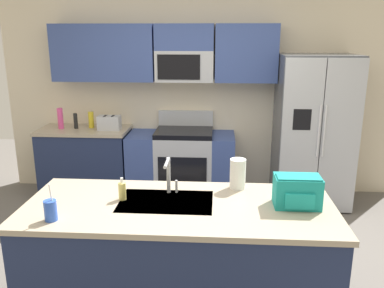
% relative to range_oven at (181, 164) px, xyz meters
% --- Properties ---
extents(ground_plane, '(9.00, 9.00, 0.00)m').
position_rel_range_oven_xyz_m(ground_plane, '(0.23, -1.80, -0.44)').
color(ground_plane, '#66605B').
rests_on(ground_plane, ground).
extents(kitchen_wall_unit, '(5.20, 0.43, 2.60)m').
position_rel_range_oven_xyz_m(kitchen_wall_unit, '(0.08, 0.28, 1.03)').
color(kitchen_wall_unit, beige).
rests_on(kitchen_wall_unit, ground).
extents(back_counter, '(1.15, 0.63, 0.90)m').
position_rel_range_oven_xyz_m(back_counter, '(-1.26, -0.00, 0.01)').
color(back_counter, '#1E2A4D').
rests_on(back_counter, ground).
extents(range_oven, '(1.36, 0.61, 1.10)m').
position_rel_range_oven_xyz_m(range_oven, '(0.00, 0.00, 0.00)').
color(range_oven, '#B7BABF').
rests_on(range_oven, ground).
extents(refrigerator, '(0.90, 0.76, 1.85)m').
position_rel_range_oven_xyz_m(refrigerator, '(1.64, -0.07, 0.48)').
color(refrigerator, '#4C4F54').
rests_on(refrigerator, ground).
extents(island_counter, '(2.23, 0.93, 0.90)m').
position_rel_range_oven_xyz_m(island_counter, '(0.19, -2.29, 0.01)').
color(island_counter, '#1E2A4D').
rests_on(island_counter, ground).
extents(toaster, '(0.28, 0.16, 0.18)m').
position_rel_range_oven_xyz_m(toaster, '(-0.91, -0.05, 0.55)').
color(toaster, '#B7BABF').
rests_on(toaster, back_counter).
extents(pepper_mill, '(0.05, 0.05, 0.20)m').
position_rel_range_oven_xyz_m(pepper_mill, '(-1.36, -0.00, 0.56)').
color(pepper_mill, black).
rests_on(pepper_mill, back_counter).
extents(bottle_pink, '(0.07, 0.07, 0.27)m').
position_rel_range_oven_xyz_m(bottle_pink, '(-1.56, -0.02, 0.59)').
color(bottle_pink, '#EA4C93').
rests_on(bottle_pink, back_counter).
extents(bottle_yellow, '(0.07, 0.07, 0.21)m').
position_rel_range_oven_xyz_m(bottle_yellow, '(-1.18, 0.06, 0.56)').
color(bottle_yellow, yellow).
rests_on(bottle_yellow, back_counter).
extents(sink_faucet, '(0.08, 0.21, 0.28)m').
position_rel_range_oven_xyz_m(sink_faucet, '(0.10, -2.10, 0.62)').
color(sink_faucet, '#B7BABF').
rests_on(sink_faucet, island_counter).
extents(drink_cup_blue, '(0.08, 0.08, 0.26)m').
position_rel_range_oven_xyz_m(drink_cup_blue, '(-0.62, -2.60, 0.53)').
color(drink_cup_blue, blue).
rests_on(drink_cup_blue, island_counter).
extents(soap_dispenser, '(0.06, 0.06, 0.17)m').
position_rel_range_oven_xyz_m(soap_dispenser, '(-0.23, -2.23, 0.53)').
color(soap_dispenser, '#D8CC66').
rests_on(soap_dispenser, island_counter).
extents(paper_towel_roll, '(0.12, 0.12, 0.24)m').
position_rel_range_oven_xyz_m(paper_towel_roll, '(0.63, -1.95, 0.58)').
color(paper_towel_roll, white).
rests_on(paper_towel_roll, island_counter).
extents(backpack, '(0.32, 0.22, 0.23)m').
position_rel_range_oven_xyz_m(backpack, '(1.03, -2.27, 0.57)').
color(backpack, teal).
rests_on(backpack, island_counter).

